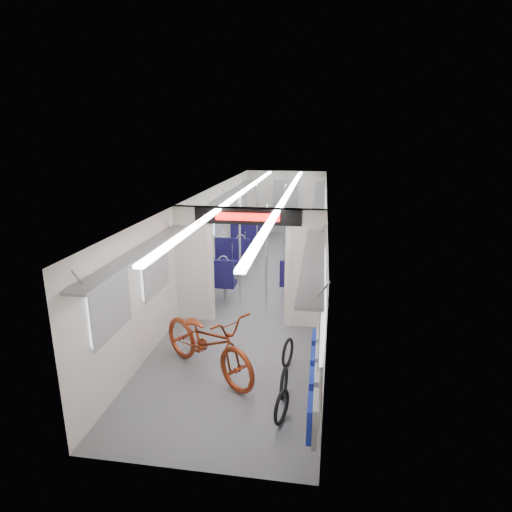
% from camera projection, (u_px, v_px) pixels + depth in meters
% --- Properties ---
extents(carriage, '(12.00, 12.02, 2.31)m').
position_uv_depth(carriage, '(262.00, 229.00, 9.82)').
color(carriage, '#515456').
rests_on(carriage, ground).
extents(bicycle, '(2.12, 1.84, 1.10)m').
position_uv_depth(bicycle, '(208.00, 341.00, 6.59)').
color(bicycle, maroon).
rests_on(bicycle, ground).
extents(flip_bench, '(0.12, 2.09, 0.50)m').
position_uv_depth(flip_bench, '(315.00, 378.00, 5.55)').
color(flip_bench, gray).
rests_on(flip_bench, carriage).
extents(bike_hoop_a, '(0.18, 0.47, 0.47)m').
position_uv_depth(bike_hoop_a, '(281.00, 409.00, 5.53)').
color(bike_hoop_a, black).
rests_on(bike_hoop_a, ground).
extents(bike_hoop_b, '(0.09, 0.47, 0.47)m').
position_uv_depth(bike_hoop_b, '(284.00, 385.00, 6.05)').
color(bike_hoop_b, black).
rests_on(bike_hoop_b, ground).
extents(bike_hoop_c, '(0.17, 0.48, 0.48)m').
position_uv_depth(bike_hoop_c, '(288.00, 354.00, 6.87)').
color(bike_hoop_c, black).
rests_on(bike_hoop_c, ground).
extents(seat_bay_near_left, '(0.91, 2.08, 1.10)m').
position_uv_depth(seat_bay_near_left, '(224.00, 266.00, 10.32)').
color(seat_bay_near_left, '#100C36').
rests_on(seat_bay_near_left, ground).
extents(seat_bay_near_right, '(0.88, 1.93, 1.06)m').
position_uv_depth(seat_bay_near_right, '(302.00, 268.00, 10.27)').
color(seat_bay_near_right, '#100C36').
rests_on(seat_bay_near_right, ground).
extents(seat_bay_far_left, '(0.92, 2.10, 1.11)m').
position_uv_depth(seat_bay_far_left, '(251.00, 230.00, 14.06)').
color(seat_bay_far_left, '#100C36').
rests_on(seat_bay_far_left, ground).
extents(seat_bay_far_right, '(0.92, 2.10, 1.11)m').
position_uv_depth(seat_bay_far_right, '(307.00, 235.00, 13.46)').
color(seat_bay_far_right, '#100C36').
rests_on(seat_bay_far_right, ground).
extents(stanchion_near_left, '(0.04, 0.04, 2.30)m').
position_uv_depth(stanchion_near_left, '(240.00, 256.00, 8.96)').
color(stanchion_near_left, silver).
rests_on(stanchion_near_left, ground).
extents(stanchion_near_right, '(0.04, 0.04, 2.30)m').
position_uv_depth(stanchion_near_right, '(267.00, 261.00, 8.63)').
color(stanchion_near_right, silver).
rests_on(stanchion_near_right, ground).
extents(stanchion_far_left, '(0.04, 0.04, 2.30)m').
position_uv_depth(stanchion_far_left, '(257.00, 226.00, 11.86)').
color(stanchion_far_left, silver).
rests_on(stanchion_far_left, ground).
extents(stanchion_far_right, '(0.04, 0.04, 2.30)m').
position_uv_depth(stanchion_far_right, '(284.00, 226.00, 11.80)').
color(stanchion_far_right, silver).
rests_on(stanchion_far_right, ground).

